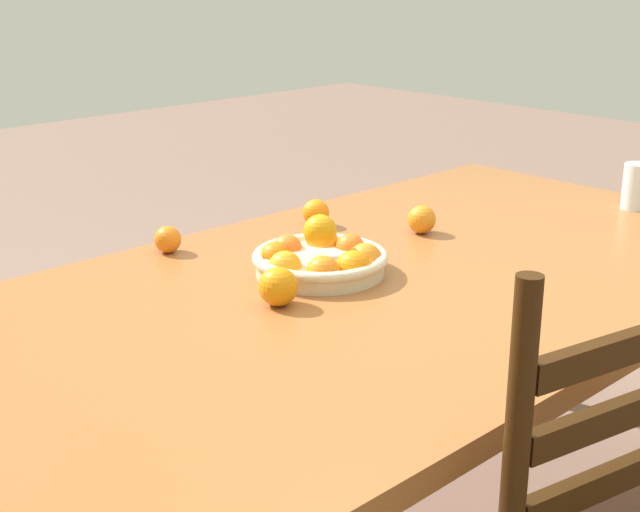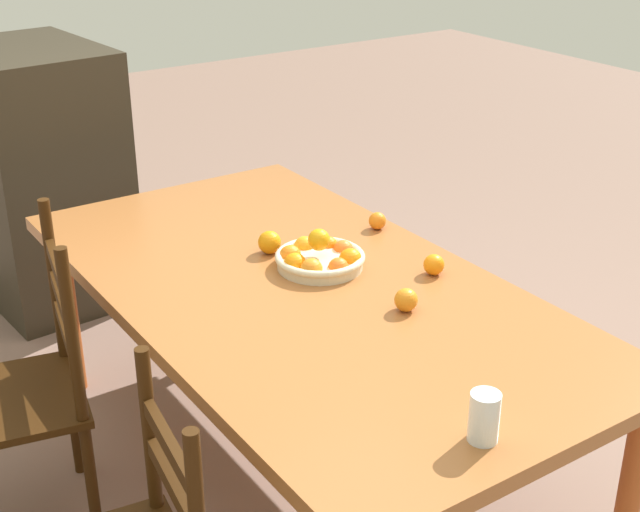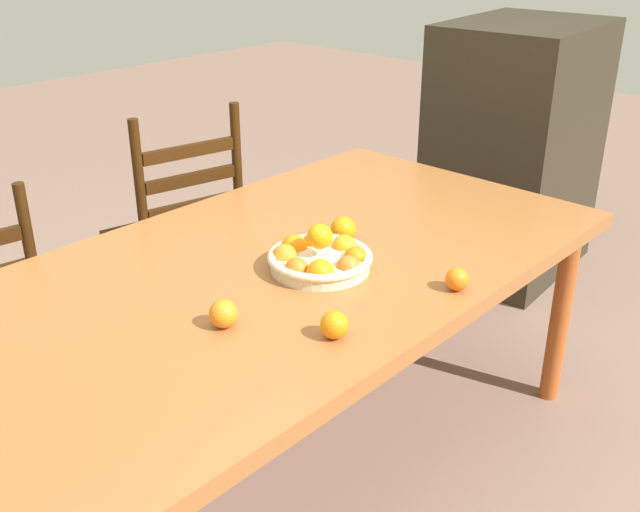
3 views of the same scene
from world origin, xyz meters
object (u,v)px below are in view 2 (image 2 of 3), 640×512
Objects in this scene: cabinet at (40,176)px; orange_loose_2 at (406,300)px; orange_loose_3 at (377,221)px; chair_by_cabinet at (25,392)px; dining_table at (302,302)px; fruit_bowl at (320,258)px; orange_loose_0 at (434,265)px; orange_loose_1 at (269,242)px; drinking_glass at (484,417)px.

orange_loose_2 is at bearing -173.76° from cabinet.
orange_loose_2 is 1.12× the size of orange_loose_3.
chair_by_cabinet is 14.38× the size of orange_loose_2.
orange_loose_3 is (-1.62, -0.72, 0.16)m from cabinet.
chair_by_cabinet is at bearing 71.11° from dining_table.
cabinet is 4.03× the size of fruit_bowl.
orange_loose_1 is (0.43, 0.35, 0.01)m from orange_loose_0.
fruit_bowl is at bearing 89.14° from chair_by_cabinet.
cabinet is at bearing 10.45° from orange_loose_1.
cabinet reaches higher than orange_loose_2.
orange_loose_1 is 1.17m from drinking_glass.
fruit_bowl is 0.39m from orange_loose_2.
fruit_bowl is 0.37m from orange_loose_0.
orange_loose_2 reaches higher than dining_table.
dining_table is 1.86m from cabinet.
drinking_glass is (-1.13, 0.56, 0.03)m from orange_loose_3.
drinking_glass is (-1.17, 0.13, 0.02)m from orange_loose_1.
orange_loose_0 is (-0.45, -1.21, 0.28)m from chair_by_cabinet.
cabinet reaches higher than drinking_glass.
chair_by_cabinet is 0.85× the size of cabinet.
orange_loose_0 is at bearing -33.25° from drinking_glass.
fruit_bowl is 4.34× the size of orange_loose_0.
orange_loose_3 is at bearing 99.20° from chair_by_cabinet.
orange_loose_3 is 0.50× the size of drinking_glass.
dining_table is 0.37m from orange_loose_2.
orange_loose_3 is at bearing -66.58° from fruit_bowl.
orange_loose_2 reaches higher than orange_loose_3.
dining_table is 0.44m from orange_loose_0.
chair_by_cabinet is (0.28, 0.82, -0.19)m from dining_table.
dining_table is at bearing 115.80° from orange_loose_3.
fruit_bowl reaches higher than dining_table.
orange_loose_1 is (0.26, -0.04, 0.10)m from dining_table.
fruit_bowl is at bearing -158.11° from orange_loose_1.
chair_by_cabinet reaches higher than drinking_glass.
orange_loose_0 reaches higher than dining_table.
orange_loose_3 is (-0.04, -0.43, -0.01)m from orange_loose_1.
fruit_bowl is (0.07, -0.11, 0.09)m from dining_table.
orange_loose_3 is at bearing -29.55° from orange_loose_2.
cabinet is at bearing 7.81° from dining_table.
orange_loose_0 is at bearing -114.00° from dining_table.
chair_by_cabinet is at bearing 155.52° from cabinet.
orange_loose_0 reaches higher than orange_loose_3.
orange_loose_0 is 0.87× the size of orange_loose_1.
fruit_bowl is at bearing 6.62° from orange_loose_2.
cabinet is 9.53× the size of drinking_glass.
orange_loose_2 is (-0.59, -0.98, 0.29)m from chair_by_cabinet.
drinking_glass reaches higher than orange_loose_3.
chair_by_cabinet reaches higher than orange_loose_2.
orange_loose_2 reaches higher than orange_loose_0.
orange_loose_2 is 0.62m from orange_loose_3.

